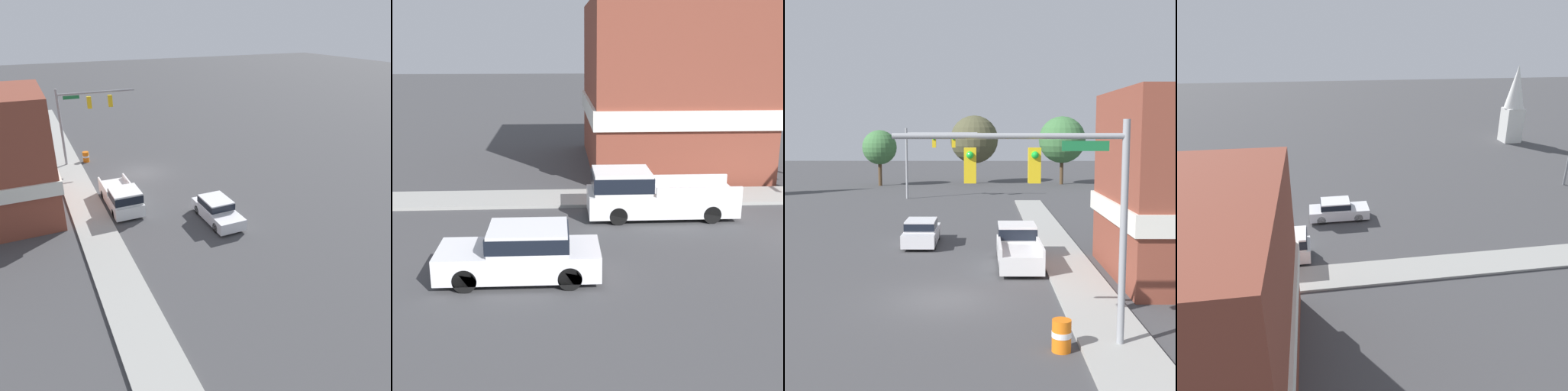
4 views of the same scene
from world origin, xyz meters
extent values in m
cube|color=#9E9E99|center=(5.70, 0.00, 0.07)|extent=(2.40, 60.00, 0.14)
cylinder|color=black|center=(-2.91, 11.96, 0.33)|extent=(0.22, 0.66, 0.66)
cylinder|color=black|center=(-1.27, 11.96, 0.33)|extent=(0.22, 0.66, 0.66)
cylinder|color=black|center=(-2.91, 9.17, 0.33)|extent=(0.22, 0.66, 0.66)
cylinder|color=black|center=(-1.27, 9.17, 0.33)|extent=(0.22, 0.66, 0.66)
cube|color=silver|center=(-2.09, 10.56, 0.55)|extent=(1.86, 4.50, 0.74)
cube|color=silver|center=(-2.09, 10.29, 1.22)|extent=(1.71, 2.16, 0.60)
cube|color=black|center=(-2.09, 10.29, 1.22)|extent=(1.73, 2.25, 0.42)
cylinder|color=black|center=(2.37, 7.28, 0.33)|extent=(0.22, 0.66, 0.66)
cylinder|color=black|center=(4.19, 7.28, 0.33)|extent=(0.22, 0.66, 0.66)
cylinder|color=black|center=(2.37, 3.84, 0.33)|extent=(0.22, 0.66, 0.66)
cylinder|color=black|center=(4.19, 3.84, 0.33)|extent=(0.22, 0.66, 0.66)
cube|color=white|center=(3.28, 5.56, 0.61)|extent=(2.04, 5.55, 0.85)
cube|color=white|center=(3.28, 7.08, 1.43)|extent=(1.94, 2.11, 0.79)
cube|color=black|center=(3.28, 7.08, 1.43)|extent=(1.96, 2.19, 0.55)
cube|color=white|center=(2.32, 4.35, 1.21)|extent=(0.12, 3.14, 0.35)
cube|color=white|center=(4.24, 4.35, 1.21)|extent=(0.12, 3.14, 0.35)
cube|color=brown|center=(12.82, 3.57, 4.22)|extent=(10.83, 8.33, 8.44)
cube|color=silver|center=(12.82, 3.57, 3.05)|extent=(11.13, 8.63, 0.90)
camera|label=1|loc=(8.83, 30.69, 12.50)|focal=35.00mm
camera|label=2|loc=(-16.31, 9.43, 6.42)|focal=50.00mm
camera|label=3|loc=(1.53, -20.90, 6.65)|focal=50.00mm
camera|label=4|loc=(24.52, 8.92, 13.06)|focal=35.00mm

